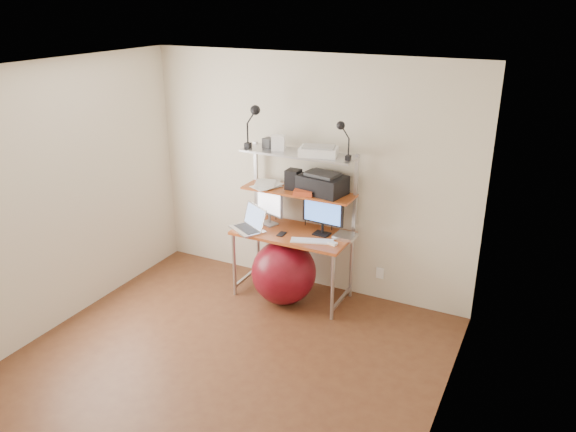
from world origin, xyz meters
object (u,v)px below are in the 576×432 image
at_px(laptop, 251,224).
at_px(monitor_silver, 269,204).
at_px(printer, 323,184).
at_px(exercise_ball, 284,272).
at_px(monitor_black, 323,213).

bearing_deg(laptop, monitor_silver, 95.78).
height_order(printer, exercise_ball, printer).
bearing_deg(monitor_silver, printer, 25.99).
distance_m(monitor_black, laptop, 0.77).
bearing_deg(printer, monitor_silver, -163.28).
xyz_separation_m(laptop, printer, (0.67, 0.29, 0.46)).
relative_size(printer, exercise_ball, 0.75).
distance_m(monitor_silver, monitor_black, 0.61).
height_order(monitor_silver, exercise_ball, monitor_silver).
relative_size(laptop, exercise_ball, 0.68).
bearing_deg(monitor_black, printer, 124.14).
bearing_deg(monitor_silver, exercise_ball, -20.43).
bearing_deg(monitor_black, exercise_ball, -139.85).
bearing_deg(monitor_silver, monitor_black, 18.78).
relative_size(monitor_black, laptop, 0.98).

